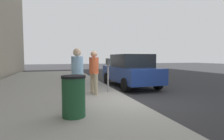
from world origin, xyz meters
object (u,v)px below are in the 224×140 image
parking_meter (108,68)px  pedestrian_bystander (77,71)px  parked_sedan_near (130,70)px  trash_bin (74,96)px  pedestrian_at_meter (94,69)px

parking_meter → pedestrian_bystander: (-1.31, 1.42, 0.00)m
parked_sedan_near → trash_bin: bearing=142.7°
pedestrian_bystander → trash_bin: bearing=-155.5°
pedestrian_at_meter → trash_bin: bearing=-124.4°
parking_meter → pedestrian_bystander: pedestrian_bystander is taller
pedestrian_bystander → parked_sedan_near: pedestrian_bystander is taller
trash_bin → parked_sedan_near: bearing=-37.3°
parking_meter → pedestrian_at_meter: bearing=111.3°
parking_meter → pedestrian_bystander: size_ratio=0.81×
pedestrian_at_meter → pedestrian_bystander: size_ratio=0.98×
parked_sedan_near → trash_bin: 5.77m
parking_meter → pedestrian_at_meter: pedestrian_at_meter is taller
pedestrian_bystander → parked_sedan_near: size_ratio=0.39×
pedestrian_at_meter → parked_sedan_near: (2.10, -2.47, -0.25)m
pedestrian_at_meter → trash_bin: size_ratio=1.69×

